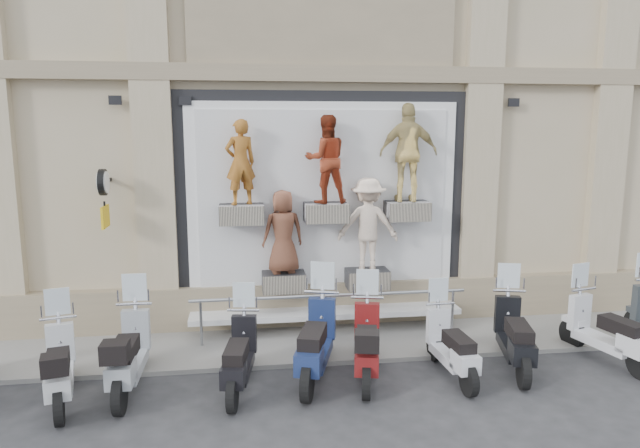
{
  "coord_description": "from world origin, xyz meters",
  "views": [
    {
      "loc": [
        -1.54,
        -7.74,
        3.92
      ],
      "look_at": [
        -0.21,
        1.9,
        2.23
      ],
      "focal_mm": 32.0,
      "sensor_mm": 36.0,
      "label": 1
    }
  ],
  "objects_px": {
    "scooter_c": "(128,338)",
    "scooter_g": "(452,333)",
    "clock_sign_bracket": "(104,191)",
    "guard_rail": "(331,319)",
    "scooter_i": "(608,318)",
    "scooter_e": "(316,326)",
    "scooter_b": "(58,352)",
    "scooter_h": "(515,321)",
    "scooter_f": "(367,329)",
    "scooter_d": "(239,342)"
  },
  "relations": [
    {
      "from": "scooter_c",
      "to": "scooter_g",
      "type": "height_order",
      "value": "scooter_c"
    },
    {
      "from": "scooter_c",
      "to": "clock_sign_bracket",
      "type": "bearing_deg",
      "value": 109.54
    },
    {
      "from": "guard_rail",
      "to": "scooter_i",
      "type": "relative_size",
      "value": 2.63
    },
    {
      "from": "scooter_c",
      "to": "guard_rail",
      "type": "bearing_deg",
      "value": 24.55
    },
    {
      "from": "scooter_e",
      "to": "scooter_g",
      "type": "bearing_deg",
      "value": 10.48
    },
    {
      "from": "clock_sign_bracket",
      "to": "scooter_c",
      "type": "relative_size",
      "value": 0.51
    },
    {
      "from": "scooter_b",
      "to": "scooter_h",
      "type": "height_order",
      "value": "scooter_h"
    },
    {
      "from": "scooter_c",
      "to": "scooter_e",
      "type": "distance_m",
      "value": 2.8
    },
    {
      "from": "scooter_c",
      "to": "scooter_f",
      "type": "distance_m",
      "value": 3.59
    },
    {
      "from": "scooter_b",
      "to": "scooter_e",
      "type": "bearing_deg",
      "value": -9.96
    },
    {
      "from": "scooter_b",
      "to": "scooter_g",
      "type": "xyz_separation_m",
      "value": [
        5.82,
        0.03,
        -0.03
      ]
    },
    {
      "from": "scooter_c",
      "to": "scooter_h",
      "type": "distance_m",
      "value": 6.03
    },
    {
      "from": "scooter_d",
      "to": "scooter_f",
      "type": "height_order",
      "value": "scooter_f"
    },
    {
      "from": "guard_rail",
      "to": "scooter_f",
      "type": "relative_size",
      "value": 2.59
    },
    {
      "from": "scooter_f",
      "to": "scooter_i",
      "type": "distance_m",
      "value": 4.07
    },
    {
      "from": "scooter_f",
      "to": "scooter_i",
      "type": "relative_size",
      "value": 1.02
    },
    {
      "from": "scooter_d",
      "to": "scooter_i",
      "type": "distance_m",
      "value": 6.05
    },
    {
      "from": "scooter_e",
      "to": "scooter_g",
      "type": "relative_size",
      "value": 1.18
    },
    {
      "from": "scooter_b",
      "to": "scooter_e",
      "type": "xyz_separation_m",
      "value": [
        3.71,
        0.26,
        0.1
      ]
    },
    {
      "from": "scooter_b",
      "to": "scooter_d",
      "type": "height_order",
      "value": "scooter_b"
    },
    {
      "from": "guard_rail",
      "to": "scooter_e",
      "type": "bearing_deg",
      "value": -107.71
    },
    {
      "from": "scooter_b",
      "to": "scooter_i",
      "type": "distance_m",
      "value": 8.58
    },
    {
      "from": "scooter_d",
      "to": "scooter_g",
      "type": "bearing_deg",
      "value": 8.39
    },
    {
      "from": "scooter_h",
      "to": "scooter_i",
      "type": "xyz_separation_m",
      "value": [
        1.63,
        0.02,
        -0.02
      ]
    },
    {
      "from": "guard_rail",
      "to": "scooter_h",
      "type": "relative_size",
      "value": 2.56
    },
    {
      "from": "scooter_i",
      "to": "scooter_g",
      "type": "bearing_deg",
      "value": 169.87
    },
    {
      "from": "scooter_b",
      "to": "scooter_i",
      "type": "height_order",
      "value": "scooter_i"
    },
    {
      "from": "guard_rail",
      "to": "scooter_d",
      "type": "xyz_separation_m",
      "value": [
        -1.63,
        -1.64,
        0.28
      ]
    },
    {
      "from": "scooter_e",
      "to": "scooter_h",
      "type": "xyz_separation_m",
      "value": [
        3.23,
        -0.07,
        -0.05
      ]
    },
    {
      "from": "scooter_b",
      "to": "scooter_h",
      "type": "distance_m",
      "value": 6.94
    },
    {
      "from": "clock_sign_bracket",
      "to": "scooter_d",
      "type": "relative_size",
      "value": 0.55
    },
    {
      "from": "scooter_g",
      "to": "scooter_e",
      "type": "bearing_deg",
      "value": 170.71
    },
    {
      "from": "scooter_c",
      "to": "scooter_d",
      "type": "height_order",
      "value": "scooter_c"
    },
    {
      "from": "scooter_b",
      "to": "scooter_f",
      "type": "xyz_separation_m",
      "value": [
        4.5,
        0.19,
        0.03
      ]
    },
    {
      "from": "scooter_f",
      "to": "scooter_i",
      "type": "height_order",
      "value": "scooter_f"
    },
    {
      "from": "scooter_d",
      "to": "scooter_f",
      "type": "xyz_separation_m",
      "value": [
        1.97,
        0.15,
        0.05
      ]
    },
    {
      "from": "scooter_c",
      "to": "scooter_e",
      "type": "height_order",
      "value": "scooter_e"
    },
    {
      "from": "scooter_d",
      "to": "scooter_i",
      "type": "bearing_deg",
      "value": 10.19
    },
    {
      "from": "scooter_i",
      "to": "clock_sign_bracket",
      "type": "bearing_deg",
      "value": 152.94
    },
    {
      "from": "scooter_b",
      "to": "scooter_e",
      "type": "relative_size",
      "value": 0.89
    },
    {
      "from": "scooter_f",
      "to": "scooter_g",
      "type": "bearing_deg",
      "value": 5.84
    },
    {
      "from": "scooter_g",
      "to": "scooter_c",
      "type": "bearing_deg",
      "value": 174.46
    },
    {
      "from": "scooter_e",
      "to": "scooter_f",
      "type": "distance_m",
      "value": 0.8
    },
    {
      "from": "clock_sign_bracket",
      "to": "scooter_f",
      "type": "height_order",
      "value": "clock_sign_bracket"
    },
    {
      "from": "scooter_h",
      "to": "guard_rail",
      "type": "bearing_deg",
      "value": 166.27
    },
    {
      "from": "clock_sign_bracket",
      "to": "scooter_e",
      "type": "distance_m",
      "value": 4.38
    },
    {
      "from": "scooter_c",
      "to": "scooter_f",
      "type": "relative_size",
      "value": 1.02
    },
    {
      "from": "guard_rail",
      "to": "scooter_c",
      "type": "relative_size",
      "value": 2.53
    },
    {
      "from": "clock_sign_bracket",
      "to": "scooter_f",
      "type": "relative_size",
      "value": 0.52
    },
    {
      "from": "scooter_b",
      "to": "scooter_e",
      "type": "distance_m",
      "value": 3.72
    }
  ]
}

